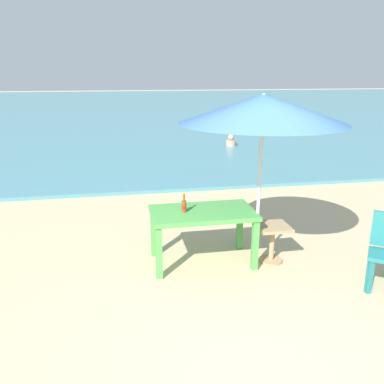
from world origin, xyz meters
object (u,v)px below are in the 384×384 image
beer_bottle_amber (184,205)px  side_table_wood (272,238)px  patio_umbrella (263,109)px  swimmer_person (231,141)px  picnic_table_green (203,218)px

beer_bottle_amber → side_table_wood: bearing=-7.5°
patio_umbrella → beer_bottle_amber: bearing=167.3°
side_table_wood → swimmer_person: (1.90, 8.61, -0.11)m
beer_bottle_amber → patio_umbrella: size_ratio=0.12×
picnic_table_green → beer_bottle_amber: beer_bottle_amber is taller
picnic_table_green → side_table_wood: picnic_table_green is taller
side_table_wood → picnic_table_green: bearing=170.5°
picnic_table_green → patio_umbrella: 1.64m
patio_umbrella → side_table_wood: patio_umbrella is taller
side_table_wood → swimmer_person: size_ratio=1.32×
beer_bottle_amber → swimmer_person: size_ratio=0.65×
picnic_table_green → patio_umbrella: (0.70, -0.21, 1.47)m
side_table_wood → beer_bottle_amber: bearing=172.5°
picnic_table_green → patio_umbrella: patio_umbrella is taller
patio_umbrella → side_table_wood: 1.78m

